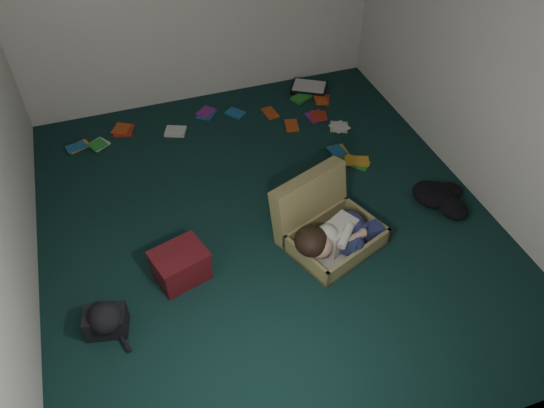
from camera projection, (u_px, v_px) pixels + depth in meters
floor at (267, 221)px, 4.86m from camera, size 4.50×4.50×0.00m
wall_front at (422, 354)px, 2.43m from camera, size 4.50×0.00×4.50m
wall_right at (491, 56)px, 4.44m from camera, size 0.00×4.50×4.50m
suitcase at (325, 223)px, 4.60m from camera, size 0.98×0.97×0.56m
person at (337, 235)px, 4.44m from camera, size 0.85×0.44×0.35m
maroon_bin at (181, 265)px, 4.29m from camera, size 0.50×0.44×0.29m
backpack at (106, 321)px, 3.95m from camera, size 0.43×0.38×0.23m
clothing_pile at (449, 198)px, 4.98m from camera, size 0.58×0.53×0.15m
paper_tray at (309, 88)px, 6.46m from camera, size 0.53×0.49×0.06m
book_scatter at (248, 126)px, 5.92m from camera, size 3.06×1.63×0.02m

